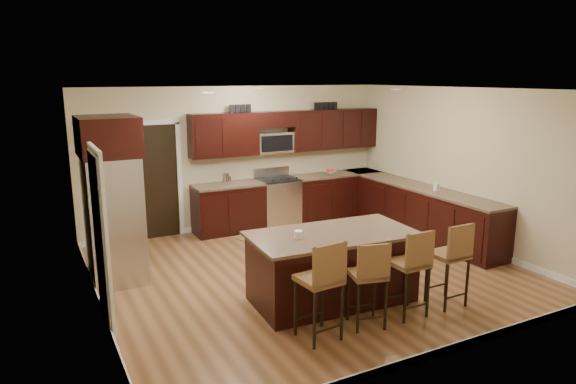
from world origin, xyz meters
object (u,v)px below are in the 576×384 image
stool_left (322,279)px  stool_extra (452,255)px  refrigerator (112,198)px  stool_right (412,263)px  stool_mid (369,274)px  range (278,201)px  island (332,269)px

stool_left → stool_extra: stool_left is taller
refrigerator → stool_extra: size_ratio=2.12×
stool_extra → stool_left: bearing=179.6°
stool_right → refrigerator: size_ratio=0.47×
stool_mid → stool_extra: (1.27, -0.00, 0.03)m
range → refrigerator: size_ratio=0.47×
refrigerator → range: bearing=23.7°
stool_mid → island: bearing=101.7°
stool_left → island: bearing=46.8°
stool_mid → stool_right: 0.62m
stool_right → stool_left: bearing=179.6°
island → refrigerator: bearing=143.0°
stool_left → stool_right: stool_left is taller
stool_right → stool_extra: size_ratio=1.00×
range → island: range is taller
stool_left → refrigerator: size_ratio=0.49×
stool_extra → refrigerator: bearing=141.0°
stool_left → refrigerator: refrigerator is taller
stool_mid → stool_right: bearing=13.3°
stool_right → stool_extra: bearing=-0.5°
stool_mid → refrigerator: (-2.34, 2.87, 0.55)m
range → stool_extra: 4.34m
stool_mid → stool_right: stool_right is taller
range → stool_right: size_ratio=1.00×
refrigerator → stool_extra: refrigerator is taller
island → stool_extra: size_ratio=1.99×
range → stool_extra: bearing=-85.8°
island → range: bearing=78.6°
island → stool_extra: stool_extra is taller
stool_left → stool_extra: bearing=-5.1°
island → stool_mid: 0.87m
refrigerator → stool_extra: bearing=-38.5°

